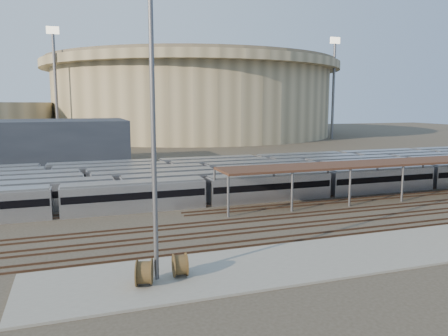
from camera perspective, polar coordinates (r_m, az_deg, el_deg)
ground at (r=54.96m, az=8.93°, el=-5.96°), size 420.00×420.00×0.00m
apron at (r=40.10m, az=12.72°, el=-11.39°), size 50.00×9.00×0.20m
subway_trains at (r=70.85m, az=1.44°, el=-1.13°), size 129.31×23.90×3.60m
inspection_shed at (r=69.96m, az=23.57°, el=0.68°), size 60.30×6.00×5.30m
empty_tracks at (r=50.73m, az=11.60°, el=-7.14°), size 170.00×9.62×0.18m
stadium at (r=193.58m, az=-4.08°, el=9.25°), size 124.00×124.00×32.50m
service_building at (r=102.76m, az=-24.49°, el=2.88°), size 42.00×20.00×10.00m
floodlight_0 at (r=157.17m, az=-21.15°, el=10.44°), size 4.00×1.00×38.40m
floodlight_2 at (r=175.22m, az=14.11°, el=10.48°), size 4.00×1.00×38.40m
floodlight_3 at (r=207.62m, az=-15.08°, el=10.08°), size 4.00×1.00×38.40m
cable_reel_west at (r=34.91m, az=-5.76°, el=-12.48°), size 1.14×1.90×1.83m
cable_reel_east at (r=33.65m, az=-10.37°, el=-13.26°), size 1.59×2.20×1.98m
yard_light_pole at (r=32.47m, az=-9.19°, el=3.53°), size 0.81×0.36×21.11m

